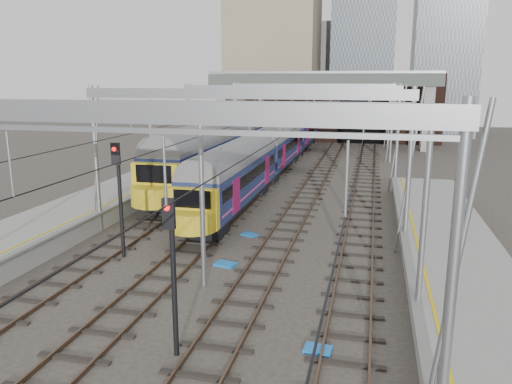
% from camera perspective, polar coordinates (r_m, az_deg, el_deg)
% --- Properties ---
extents(ground, '(160.00, 160.00, 0.00)m').
position_cam_1_polar(ground, '(19.30, -7.94, -12.84)').
color(ground, '#38332D').
rests_on(ground, ground).
extents(platform_left, '(4.32, 55.00, 1.12)m').
position_cam_1_polar(platform_left, '(26.21, -27.24, -5.90)').
color(platform_left, gray).
rests_on(platform_left, ground).
extents(platform_right, '(4.32, 47.00, 1.12)m').
position_cam_1_polar(platform_right, '(17.00, 25.19, -15.67)').
color(platform_right, gray).
rests_on(platform_right, ground).
extents(tracks, '(14.40, 80.00, 0.22)m').
position_cam_1_polar(tracks, '(32.90, 1.49, -1.82)').
color(tracks, '#4C3828').
rests_on(tracks, ground).
extents(overhead_line, '(16.80, 80.00, 8.00)m').
position_cam_1_polar(overhead_line, '(38.25, 3.57, 10.15)').
color(overhead_line, gray).
rests_on(overhead_line, ground).
extents(retaining_wall, '(28.00, 2.75, 9.00)m').
position_cam_1_polar(retaining_wall, '(68.41, 9.14, 9.29)').
color(retaining_wall, '#311C15').
rests_on(retaining_wall, ground).
extents(overbridge, '(28.00, 3.00, 9.25)m').
position_cam_1_polar(overbridge, '(62.52, 7.50, 11.72)').
color(overbridge, gray).
rests_on(overbridge, ground).
extents(city_skyline, '(37.50, 27.50, 60.00)m').
position_cam_1_polar(city_skyline, '(87.17, 11.35, 18.33)').
color(city_skyline, tan).
rests_on(city_skyline, ground).
extents(train_main, '(2.58, 59.64, 4.51)m').
position_cam_1_polar(train_main, '(53.17, 4.06, 6.32)').
color(train_main, black).
rests_on(train_main, ground).
extents(train_second, '(3.02, 34.93, 5.12)m').
position_cam_1_polar(train_second, '(46.21, -2.50, 5.69)').
color(train_second, black).
rests_on(train_second, ground).
extents(signal_near_left, '(0.42, 0.49, 5.51)m').
position_cam_1_polar(signal_near_left, '(23.91, -15.39, 0.51)').
color(signal_near_left, black).
rests_on(signal_near_left, ground).
extents(signal_near_centre, '(0.37, 0.47, 5.02)m').
position_cam_1_polar(signal_near_centre, '(14.97, -9.56, -7.56)').
color(signal_near_centre, black).
rests_on(signal_near_centre, ground).
extents(equip_cover_a, '(1.07, 0.87, 0.11)m').
position_cam_1_polar(equip_cover_a, '(23.03, -3.51, -8.24)').
color(equip_cover_a, blue).
rests_on(equip_cover_a, ground).
extents(equip_cover_b, '(0.99, 0.86, 0.10)m').
position_cam_1_polar(equip_cover_b, '(27.21, -0.73, -4.89)').
color(equip_cover_b, blue).
rests_on(equip_cover_b, ground).
extents(equip_cover_c, '(0.91, 0.68, 0.10)m').
position_cam_1_polar(equip_cover_c, '(16.47, 7.08, -17.42)').
color(equip_cover_c, blue).
rests_on(equip_cover_c, ground).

